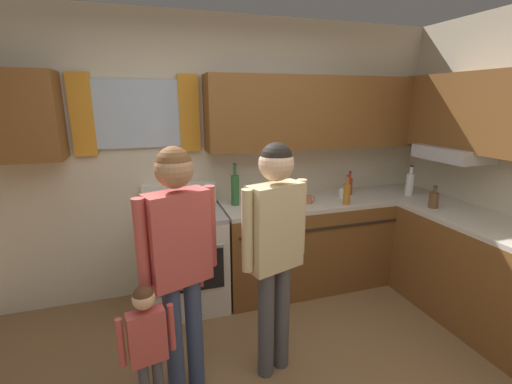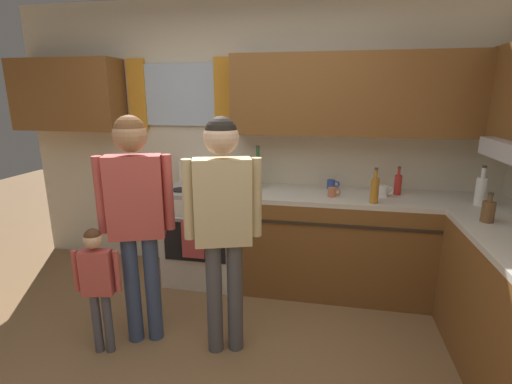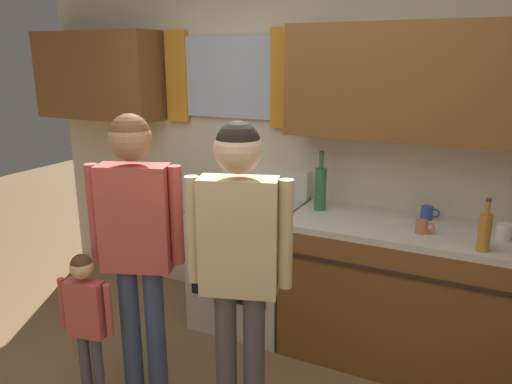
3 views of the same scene
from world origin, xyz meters
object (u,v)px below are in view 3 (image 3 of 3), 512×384
at_px(stove_oven, 249,261).
at_px(cup_terracotta, 422,227).
at_px(adult_holding_child, 136,229).
at_px(mug_cobalt_blue, 428,213).
at_px(bottle_oil_amber, 485,231).
at_px(small_child, 86,314).
at_px(bottle_wine_green, 320,188).
at_px(adult_in_plaid, 239,249).
at_px(mug_ceramic_white, 505,232).

relative_size(stove_oven, cup_terracotta, 10.11).
height_order(cup_terracotta, adult_holding_child, adult_holding_child).
relative_size(stove_oven, adult_holding_child, 0.68).
distance_m(stove_oven, mug_cobalt_blue, 1.27).
bearing_deg(bottle_oil_amber, cup_terracotta, 157.06).
xyz_separation_m(bottle_oil_amber, small_child, (-1.84, -0.98, -0.44)).
height_order(mug_cobalt_blue, small_child, mug_cobalt_blue).
bearing_deg(bottle_oil_amber, bottle_wine_green, 163.03).
bearing_deg(adult_holding_child, stove_oven, 82.73).
distance_m(bottle_oil_amber, adult_in_plaid, 1.29).
bearing_deg(adult_holding_child, bottle_oil_amber, 26.02).
height_order(bottle_wine_green, bottle_oil_amber, bottle_wine_green).
bearing_deg(stove_oven, bottle_oil_amber, -8.82).
xyz_separation_m(bottle_oil_amber, mug_cobalt_blue, (-0.33, 0.41, -0.07)).
distance_m(stove_oven, adult_in_plaid, 1.25).
bearing_deg(adult_in_plaid, adult_holding_child, -179.82).
height_order(mug_ceramic_white, small_child, mug_ceramic_white).
xyz_separation_m(bottle_wine_green, small_child, (-0.84, -1.29, -0.49)).
xyz_separation_m(bottle_wine_green, cup_terracotta, (0.68, -0.17, -0.11)).
relative_size(stove_oven, mug_cobalt_blue, 9.58).
height_order(mug_cobalt_blue, adult_in_plaid, adult_in_plaid).
bearing_deg(small_child, mug_ceramic_white, 31.86).
height_order(bottle_wine_green, mug_cobalt_blue, bottle_wine_green).
height_order(bottle_wine_green, mug_ceramic_white, bottle_wine_green).
xyz_separation_m(bottle_wine_green, bottle_oil_amber, (1.00, -0.31, -0.04)).
bearing_deg(small_child, cup_terracotta, 36.47).
distance_m(bottle_oil_amber, mug_ceramic_white, 0.25).
distance_m(cup_terracotta, adult_in_plaid, 1.16).
height_order(cup_terracotta, adult_in_plaid, adult_in_plaid).
bearing_deg(adult_in_plaid, small_child, -166.82).
bearing_deg(adult_holding_child, bottle_wine_green, 60.45).
height_order(bottle_oil_amber, mug_ceramic_white, bottle_oil_amber).
bearing_deg(mug_cobalt_blue, bottle_wine_green, -171.20).
height_order(cup_terracotta, mug_ceramic_white, mug_ceramic_white).
xyz_separation_m(adult_in_plaid, small_child, (-0.82, -0.19, -0.45)).
bearing_deg(small_child, mug_cobalt_blue, 42.75).
height_order(mug_ceramic_white, mug_cobalt_blue, mug_ceramic_white).
bearing_deg(adult_in_plaid, mug_cobalt_blue, 60.22).
xyz_separation_m(stove_oven, small_child, (-0.34, -1.21, 0.10)).
bearing_deg(adult_in_plaid, bottle_wine_green, 89.10).
distance_m(stove_oven, mug_ceramic_white, 1.66).
bearing_deg(mug_cobalt_blue, bottle_oil_amber, -50.95).
distance_m(stove_oven, small_child, 1.26).
xyz_separation_m(mug_ceramic_white, mug_cobalt_blue, (-0.43, 0.19, -0.00)).
height_order(adult_holding_child, small_child, adult_holding_child).
bearing_deg(mug_ceramic_white, bottle_oil_amber, -114.22).
xyz_separation_m(adult_holding_child, adult_in_plaid, (0.60, 0.00, -0.00)).
bearing_deg(small_child, bottle_wine_green, 57.00).
bearing_deg(adult_in_plaid, mug_ceramic_white, 42.15).
bearing_deg(cup_terracotta, stove_oven, 175.36).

